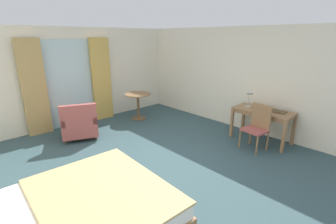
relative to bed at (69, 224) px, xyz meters
name	(u,v)px	position (x,y,z in m)	size (l,w,h in m)	color
ground	(153,168)	(1.81, 0.70, -0.32)	(6.52, 7.11, 0.10)	#334C51
wall_back	(72,77)	(1.81, 4.00, 1.00)	(6.12, 0.12, 2.54)	silver
wall_right	(244,79)	(4.81, 0.70, 1.00)	(0.12, 6.71, 2.54)	silver
balcony_glass_door	(69,84)	(1.68, 3.92, 0.85)	(1.30, 0.02, 2.23)	silver
curtain_panel_left	(34,88)	(0.81, 3.82, 0.87)	(0.54, 0.10, 2.27)	tan
curtain_panel_right	(101,80)	(2.55, 3.82, 0.87)	(0.54, 0.10, 2.27)	tan
bed	(69,224)	(0.00, 0.00, 0.00)	(2.30, 1.93, 0.96)	olive
writing_desk	(263,114)	(4.37, -0.09, 0.37)	(0.64, 1.27, 0.73)	olive
desk_chair	(257,125)	(3.91, -0.21, 0.26)	(0.46, 0.51, 0.96)	#9E4C47
desk_lamp	(250,94)	(4.27, 0.22, 0.80)	(0.26, 0.23, 0.48)	#B7B2A8
closed_book	(278,112)	(4.46, -0.39, 0.47)	(0.22, 0.31, 0.02)	brown
armchair_by_window	(80,124)	(1.41, 2.86, 0.07)	(1.01, 1.01, 0.89)	#9E4C47
round_cafe_table	(138,100)	(3.25, 3.09, 0.29)	(0.74, 0.74, 0.75)	olive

